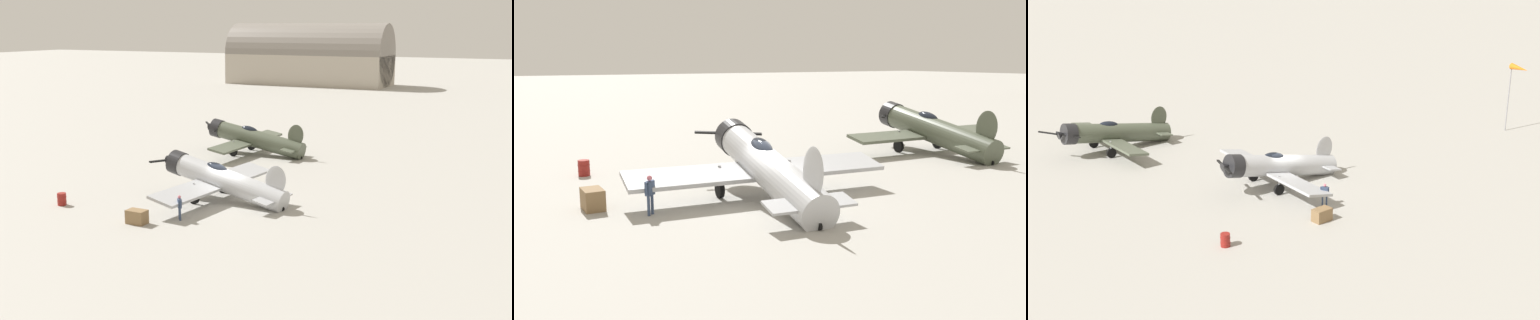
{
  "view_description": "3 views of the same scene",
  "coord_description": "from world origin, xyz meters",
  "views": [
    {
      "loc": [
        -36.47,
        -19.88,
        11.67
      ],
      "look_at": [
        6.18,
        0.91,
        1.6
      ],
      "focal_mm": 44.85,
      "sensor_mm": 36.0,
      "label": 1
    },
    {
      "loc": [
        -11.29,
        -19.36,
        5.89
      ],
      "look_at": [
        0.0,
        0.0,
        1.8
      ],
      "focal_mm": 38.75,
      "sensor_mm": 36.0,
      "label": 2
    },
    {
      "loc": [
        -35.83,
        31.23,
        18.28
      ],
      "look_at": [
        0.0,
        0.0,
        1.8
      ],
      "focal_mm": 48.76,
      "sensor_mm": 36.0,
      "label": 3
    }
  ],
  "objects": [
    {
      "name": "ground_crew_mechanic",
      "position": [
        -4.92,
        0.66,
        0.94
      ],
      "size": [
        0.47,
        0.44,
        1.55
      ],
      "rotation": [
        0.0,
        0.0,
        5.46
      ],
      "color": "#384766",
      "rests_on": "ground_plane"
    },
    {
      "name": "equipment_crate",
      "position": [
        -6.66,
        2.58,
        0.42
      ],
      "size": [
        0.78,
        1.22,
        0.84
      ],
      "rotation": [
        0.0,
        0.0,
        4.7
      ],
      "color": "olive",
      "rests_on": "ground_plane"
    },
    {
      "name": "fuel_drum",
      "position": [
        -5.55,
        9.44,
        0.41
      ],
      "size": [
        0.62,
        0.62,
        0.81
      ],
      "color": "maroon",
      "rests_on": "ground_plane"
    },
    {
      "name": "airplane_mid_apron",
      "position": [
        15.17,
        5.57,
        1.47
      ],
      "size": [
        11.22,
        11.0,
        3.26
      ],
      "rotation": [
        0.0,
        0.0,
        1.53
      ],
      "color": "#4C5442",
      "rests_on": "ground_plane"
    },
    {
      "name": "ground_plane",
      "position": [
        0.0,
        0.0,
        0.0
      ],
      "size": [
        400.0,
        400.0,
        0.0
      ],
      "primitive_type": "plane",
      "color": "#A8A59E"
    },
    {
      "name": "airplane_foreground",
      "position": [
        0.05,
        0.5,
        1.45
      ],
      "size": [
        11.72,
        10.27,
        3.27
      ],
      "rotation": [
        0.0,
        0.0,
        1.46
      ],
      "color": "#B7BABF",
      "rests_on": "ground_plane"
    },
    {
      "name": "windsock_mast",
      "position": [
        -4.05,
        -23.81,
        5.71
      ],
      "size": [
        2.15,
        1.24,
        6.24
      ],
      "color": "gray",
      "rests_on": "ground_plane"
    }
  ]
}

